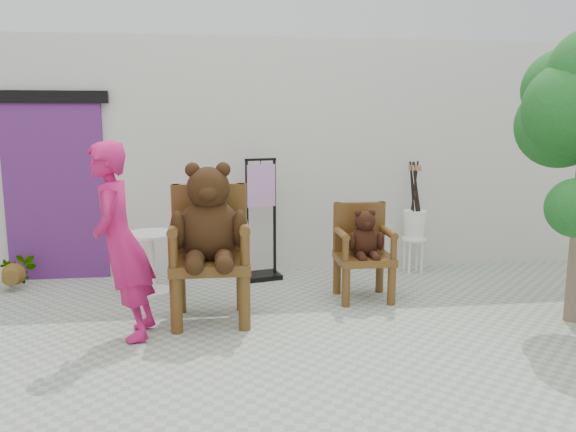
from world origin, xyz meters
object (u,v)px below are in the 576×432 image
object	(u,v)px
chair_small	(363,244)
stool_bucket	(414,224)
person	(121,242)
cafe_table	(152,255)
chair_big	(209,231)
display_stand	(261,233)

from	to	relation	value
chair_small	stool_bucket	distance (m)	1.36
person	cafe_table	size ratio (longest dim) A/B	2.54
chair_big	stool_bucket	xyz separation A→B (m)	(2.62, 1.49, -0.26)
display_stand	stool_bucket	size ratio (longest dim) A/B	1.04
person	chair_big	bearing A→B (deg)	115.99
stool_bucket	person	bearing A→B (deg)	-151.56
chair_big	person	size ratio (longest dim) A/B	0.88
chair_small	cafe_table	xyz separation A→B (m)	(-2.36, 0.51, -0.18)
person	display_stand	world-z (taller)	person
chair_big	display_stand	xyz separation A→B (m)	(0.62, 1.42, -0.32)
chair_big	person	xyz separation A→B (m)	(-0.79, -0.36, -0.01)
chair_big	stool_bucket	bearing A→B (deg)	29.53
chair_small	cafe_table	size ratio (longest dim) A/B	1.50
person	cafe_table	xyz separation A→B (m)	(0.11, 1.36, -0.46)
person	chair_small	bearing A→B (deg)	110.54
chair_big	display_stand	bearing A→B (deg)	66.51
chair_small	cafe_table	bearing A→B (deg)	167.90
display_stand	stool_bucket	world-z (taller)	display_stand
chair_big	chair_small	world-z (taller)	chair_big
chair_small	display_stand	distance (m)	1.41
cafe_table	stool_bucket	xyz separation A→B (m)	(3.30, 0.48, 0.20)
chair_small	stool_bucket	world-z (taller)	stool_bucket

